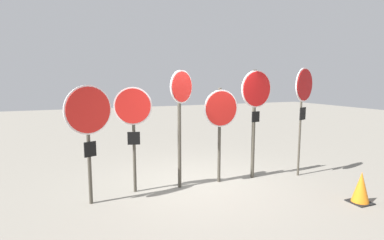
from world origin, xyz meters
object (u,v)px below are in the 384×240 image
object	(u,v)px
stop_sign_1	(133,117)
stop_sign_5	(304,94)
stop_sign_0	(89,119)
traffic_cone_0	(361,188)
stop_sign_2	(181,105)
stop_sign_3	(221,116)
stop_sign_4	(256,102)

from	to	relation	value
stop_sign_1	stop_sign_5	bearing A→B (deg)	7.95
stop_sign_0	traffic_cone_0	xyz separation A→B (m)	(4.69, -1.85, -1.31)
stop_sign_1	stop_sign_5	xyz separation A→B (m)	(3.92, -0.43, 0.41)
stop_sign_2	stop_sign_3	world-z (taller)	stop_sign_2
stop_sign_1	stop_sign_3	size ratio (longest dim) A/B	1.02
stop_sign_2	stop_sign_5	distance (m)	2.96
stop_sign_2	stop_sign_5	size ratio (longest dim) A/B	0.97
stop_sign_1	stop_sign_0	bearing A→B (deg)	-147.16
stop_sign_1	stop_sign_5	size ratio (longest dim) A/B	0.84
stop_sign_0	stop_sign_4	size ratio (longest dim) A/B	0.87
stop_sign_1	stop_sign_2	world-z (taller)	stop_sign_2
traffic_cone_0	stop_sign_1	bearing A→B (deg)	150.82
traffic_cone_0	stop_sign_4	bearing A→B (deg)	117.53
stop_sign_2	stop_sign_3	size ratio (longest dim) A/B	1.18
stop_sign_1	stop_sign_2	bearing A→B (deg)	8.81
stop_sign_0	stop_sign_2	distance (m)	1.86
stop_sign_5	stop_sign_0	bearing A→B (deg)	156.77
stop_sign_1	stop_sign_4	size ratio (longest dim) A/B	0.85
stop_sign_0	stop_sign_5	world-z (taller)	stop_sign_5
stop_sign_4	stop_sign_5	bearing A→B (deg)	-21.41
stop_sign_2	stop_sign_3	bearing A→B (deg)	-31.52
stop_sign_4	stop_sign_5	xyz separation A→B (m)	(1.13, -0.29, 0.18)
stop_sign_0	traffic_cone_0	world-z (taller)	stop_sign_0
stop_sign_3	stop_sign_4	bearing A→B (deg)	-2.78
stop_sign_3	traffic_cone_0	distance (m)	3.05
stop_sign_0	stop_sign_1	world-z (taller)	stop_sign_0
stop_sign_0	stop_sign_4	world-z (taller)	stop_sign_4
stop_sign_1	traffic_cone_0	xyz separation A→B (m)	(3.83, -2.14, -1.28)
stop_sign_5	stop_sign_3	bearing A→B (deg)	149.51
stop_sign_2	traffic_cone_0	distance (m)	3.81
stop_sign_3	stop_sign_5	xyz separation A→B (m)	(2.01, -0.32, 0.46)
stop_sign_3	stop_sign_1	bearing A→B (deg)	175.82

